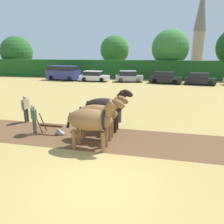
% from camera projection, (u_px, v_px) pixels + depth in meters
% --- Properties ---
extents(ground_plane, '(240.00, 240.00, 0.00)m').
position_uv_depth(ground_plane, '(97.00, 185.00, 7.02)').
color(ground_plane, '#A88E4C').
extents(plowed_furrow_strip, '(25.13, 3.43, 0.01)m').
position_uv_depth(plowed_furrow_strip, '(30.00, 132.00, 11.67)').
color(plowed_furrow_strip, brown).
rests_on(plowed_furrow_strip, ground).
extents(hedgerow, '(65.49, 1.44, 2.94)m').
position_uv_depth(hedgerow, '(148.00, 70.00, 34.42)').
color(hedgerow, '#1E511E').
rests_on(hedgerow, ground).
extents(tree_far_left, '(5.95, 5.95, 7.14)m').
position_uv_depth(tree_far_left, '(17.00, 52.00, 42.14)').
color(tree_far_left, brown).
rests_on(tree_far_left, ground).
extents(tree_left, '(5.19, 5.19, 7.14)m').
position_uv_depth(tree_left, '(115.00, 50.00, 39.62)').
color(tree_left, brown).
rests_on(tree_left, ground).
extents(tree_center_left, '(5.97, 5.97, 7.78)m').
position_uv_depth(tree_center_left, '(170.00, 48.00, 35.52)').
color(tree_center_left, brown).
rests_on(tree_center_left, ground).
extents(church_spire, '(3.34, 3.34, 21.67)m').
position_uv_depth(church_spire, '(200.00, 25.00, 58.46)').
color(church_spire, gray).
rests_on(church_spire, ground).
extents(draft_horse_lead_left, '(2.70, 1.04, 2.35)m').
position_uv_depth(draft_horse_lead_left, '(92.00, 120.00, 9.38)').
color(draft_horse_lead_left, brown).
rests_on(draft_horse_lead_left, ground).
extents(draft_horse_lead_right, '(2.64, 0.89, 2.27)m').
position_uv_depth(draft_horse_lead_right, '(100.00, 113.00, 10.51)').
color(draft_horse_lead_right, brown).
rests_on(draft_horse_lead_right, ground).
extents(draft_horse_trail_left, '(2.73, 0.95, 2.36)m').
position_uv_depth(draft_horse_trail_left, '(106.00, 106.00, 11.61)').
color(draft_horse_trail_left, black).
rests_on(draft_horse_trail_left, ground).
extents(plow, '(1.50, 0.46, 1.13)m').
position_uv_depth(plow, '(53.00, 128.00, 11.30)').
color(plow, '#4C331E').
rests_on(plow, ground).
extents(farmer_at_plow, '(0.48, 0.48, 1.57)m').
position_uv_depth(farmer_at_plow, '(34.00, 117.00, 11.23)').
color(farmer_at_plow, '#4C4C4C').
rests_on(farmer_at_plow, ground).
extents(farmer_beside_team, '(0.45, 0.62, 1.78)m').
position_uv_depth(farmer_beside_team, '(120.00, 105.00, 13.13)').
color(farmer_beside_team, '#4C4C4C').
rests_on(farmer_beside_team, ground).
extents(farmer_onlooker_right, '(0.23, 0.66, 1.65)m').
position_uv_depth(farmer_onlooker_right, '(26.00, 107.00, 13.11)').
color(farmer_onlooker_right, '#38332D').
rests_on(farmer_onlooker_right, ground).
extents(parked_van, '(5.40, 2.65, 2.17)m').
position_uv_depth(parked_van, '(63.00, 73.00, 33.33)').
color(parked_van, navy).
rests_on(parked_van, ground).
extents(parked_car_left, '(4.31, 1.89, 1.49)m').
position_uv_depth(parked_car_left, '(94.00, 76.00, 32.14)').
color(parked_car_left, silver).
rests_on(parked_car_left, ground).
extents(parked_car_center_left, '(4.18, 2.48, 1.58)m').
position_uv_depth(parked_car_center_left, '(129.00, 77.00, 31.45)').
color(parked_car_center_left, '#9E9EA8').
rests_on(parked_car_center_left, ground).
extents(parked_car_center, '(4.58, 2.60, 1.60)m').
position_uv_depth(parked_car_center, '(165.00, 78.00, 29.87)').
color(parked_car_center, black).
rests_on(parked_car_center, ground).
extents(parked_car_center_right, '(4.11, 2.50, 1.55)m').
position_uv_depth(parked_car_center_right, '(200.00, 79.00, 28.69)').
color(parked_car_center_right, black).
rests_on(parked_car_center_right, ground).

